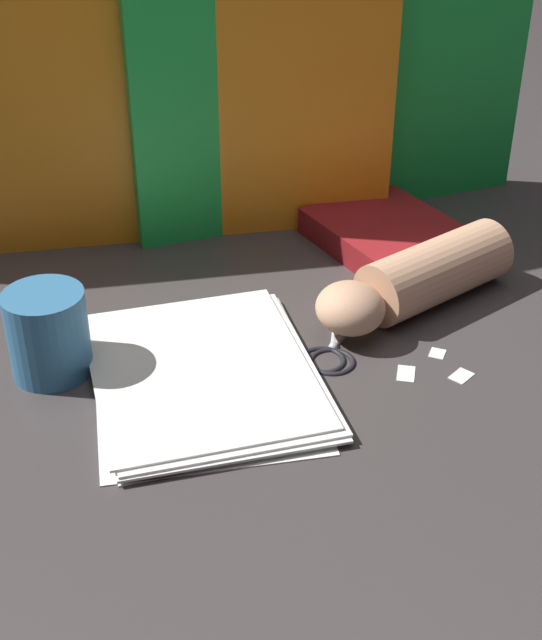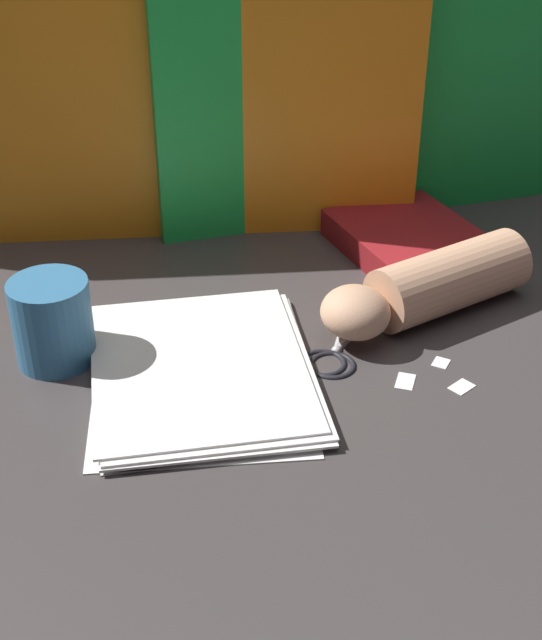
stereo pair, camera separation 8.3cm
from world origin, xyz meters
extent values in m
plane|color=#3D3838|center=(0.00, 0.00, 0.00)|extent=(6.00, 6.00, 0.00)
cube|color=orange|center=(-0.17, 0.37, 0.22)|extent=(0.82, 0.11, 0.45)
cube|color=green|center=(0.17, 0.37, 0.30)|extent=(0.62, 0.08, 0.60)
cube|color=white|center=(-0.12, -0.01, 0.00)|extent=(0.27, 0.32, 0.00)
cube|color=white|center=(-0.12, -0.01, 0.00)|extent=(0.24, 0.29, 0.00)
cube|color=white|center=(-0.12, -0.01, 0.01)|extent=(0.25, 0.30, 0.00)
cube|color=white|center=(-0.12, -0.01, 0.01)|extent=(0.24, 0.30, 0.00)
cube|color=white|center=(-0.12, 0.00, 0.01)|extent=(0.24, 0.30, 0.00)
cube|color=maroon|center=(0.20, 0.24, 0.02)|extent=(0.21, 0.24, 0.04)
sphere|color=silver|center=(0.04, 0.01, 0.00)|extent=(0.01, 0.01, 0.01)
cylinder|color=silver|center=(0.06, 0.06, 0.00)|extent=(0.05, 0.10, 0.01)
torus|color=black|center=(0.03, -0.01, 0.00)|extent=(0.07, 0.07, 0.01)
cylinder|color=silver|center=(0.08, 0.05, 0.00)|extent=(0.08, 0.08, 0.01)
torus|color=black|center=(0.02, -0.01, 0.00)|extent=(0.08, 0.08, 0.01)
cylinder|color=tan|center=(0.20, 0.08, 0.04)|extent=(0.23, 0.15, 0.08)
ellipsoid|color=tan|center=(0.07, 0.03, 0.04)|extent=(0.11, 0.11, 0.06)
cube|color=white|center=(0.16, -0.08, 0.00)|extent=(0.03, 0.03, 0.00)
cube|color=white|center=(0.10, -0.06, 0.00)|extent=(0.03, 0.04, 0.00)
cube|color=white|center=(0.15, -0.03, 0.00)|extent=(0.03, 0.03, 0.00)
cylinder|color=teal|center=(-0.28, 0.06, 0.05)|extent=(0.09, 0.09, 0.10)
camera|label=1|loc=(-0.28, -0.81, 0.59)|focal=50.00mm
camera|label=2|loc=(-0.20, -0.83, 0.59)|focal=50.00mm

